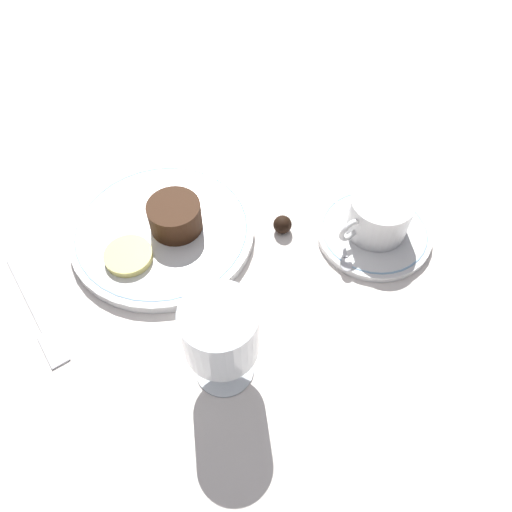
# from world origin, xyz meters

# --- Properties ---
(ground_plane) EXTENTS (3.00, 3.00, 0.00)m
(ground_plane) POSITION_xyz_m (0.00, 0.00, 0.00)
(ground_plane) COLOR white
(dinner_plate) EXTENTS (0.25, 0.25, 0.01)m
(dinner_plate) POSITION_xyz_m (-0.00, -0.02, 0.01)
(dinner_plate) COLOR white
(dinner_plate) RESTS_ON ground_plane
(saucer) EXTENTS (0.16, 0.16, 0.01)m
(saucer) POSITION_xyz_m (-0.24, 0.14, 0.01)
(saucer) COLOR white
(saucer) RESTS_ON ground_plane
(coffee_cup) EXTENTS (0.11, 0.08, 0.06)m
(coffee_cup) POSITION_xyz_m (-0.24, 0.14, 0.04)
(coffee_cup) COLOR white
(coffee_cup) RESTS_ON saucer
(spoon) EXTENTS (0.07, 0.10, 0.00)m
(spoon) POSITION_xyz_m (-0.19, 0.13, 0.01)
(spoon) COLOR silver
(spoon) RESTS_ON saucer
(wine_glass) EXTENTS (0.08, 0.08, 0.13)m
(wine_glass) POSITION_xyz_m (0.03, 0.19, 0.09)
(wine_glass) COLOR silver
(wine_glass) RESTS_ON ground_plane
(fork) EXTENTS (0.02, 0.18, 0.01)m
(fork) POSITION_xyz_m (0.19, 0.01, 0.00)
(fork) COLOR silver
(fork) RESTS_ON ground_plane
(dessert_cake) EXTENTS (0.07, 0.07, 0.04)m
(dessert_cake) POSITION_xyz_m (-0.02, -0.01, 0.03)
(dessert_cake) COLOR #381E0F
(dessert_cake) RESTS_ON dinner_plate
(pineapple_slice) EXTENTS (0.06, 0.06, 0.01)m
(pineapple_slice) POSITION_xyz_m (0.06, -0.00, 0.02)
(pineapple_slice) COLOR #EFE075
(pineapple_slice) RESTS_ON dinner_plate
(chocolate_truffle) EXTENTS (0.03, 0.03, 0.03)m
(chocolate_truffle) POSITION_xyz_m (-0.14, 0.06, 0.01)
(chocolate_truffle) COLOR black
(chocolate_truffle) RESTS_ON ground_plane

